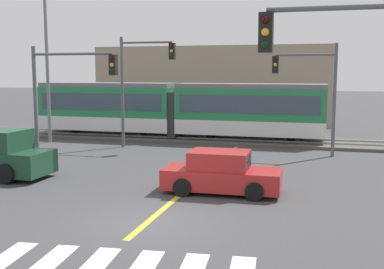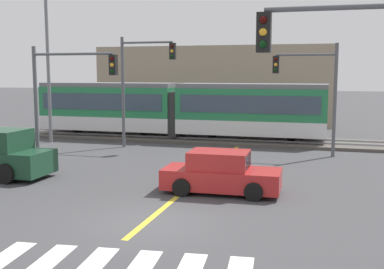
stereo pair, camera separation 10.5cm
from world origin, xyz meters
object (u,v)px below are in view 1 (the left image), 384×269
object	(u,v)px
traffic_light_far_left	(139,75)
street_lamp_west	(49,54)
traffic_light_far_right	(313,84)
light_rail_tram	(177,108)
traffic_light_near_right	(368,85)
traffic_light_mid_left	(64,85)
sedan_crossing	(222,174)

from	to	relation	value
traffic_light_far_left	street_lamp_west	bearing A→B (deg)	174.56
traffic_light_far_left	traffic_light_far_right	world-z (taller)	traffic_light_far_left
light_rail_tram	traffic_light_far_left	distance (m)	4.48
traffic_light_near_right	street_lamp_west	world-z (taller)	street_lamp_west
light_rail_tram	traffic_light_near_right	bearing A→B (deg)	-60.97
traffic_light_mid_left	street_lamp_west	size ratio (longest dim) A/B	0.57
light_rail_tram	street_lamp_west	distance (m)	8.43
traffic_light_near_right	sedan_crossing	bearing A→B (deg)	129.08
traffic_light_far_left	street_lamp_west	distance (m)	6.17
traffic_light_near_right	street_lamp_west	bearing A→B (deg)	139.03
traffic_light_mid_left	street_lamp_west	distance (m)	7.98
sedan_crossing	traffic_light_mid_left	distance (m)	9.15
sedan_crossing	traffic_light_far_right	world-z (taller)	traffic_light_far_right
street_lamp_west	traffic_light_far_left	bearing A→B (deg)	-5.44
light_rail_tram	traffic_light_far_right	bearing A→B (deg)	-24.39
light_rail_tram	traffic_light_far_right	distance (m)	9.47
light_rail_tram	street_lamp_west	size ratio (longest dim) A/B	1.93
traffic_light_near_right	street_lamp_west	xyz separation A→B (m)	(-17.06, 14.82, 1.31)
light_rail_tram	traffic_light_far_right	world-z (taller)	traffic_light_far_right
traffic_light_mid_left	traffic_light_near_right	bearing A→B (deg)	-34.34
traffic_light_far_left	traffic_light_mid_left	xyz separation A→B (m)	(-1.42, -5.73, -0.43)
street_lamp_west	traffic_light_mid_left	bearing A→B (deg)	-53.88
traffic_light_far_left	traffic_light_far_right	bearing A→B (deg)	-0.13
traffic_light_far_left	traffic_light_far_right	distance (m)	9.51
light_rail_tram	sedan_crossing	size ratio (longest dim) A/B	4.36
light_rail_tram	traffic_light_far_left	xyz separation A→B (m)	(-1.01, -3.83, 2.10)
traffic_light_near_right	traffic_light_mid_left	size ratio (longest dim) A/B	1.11
sedan_crossing	traffic_light_far_left	world-z (taller)	traffic_light_far_left
street_lamp_west	traffic_light_far_right	bearing A→B (deg)	-2.20
light_rail_tram	sedan_crossing	distance (m)	13.92
traffic_light_far_left	traffic_light_mid_left	bearing A→B (deg)	-103.92
traffic_light_far_left	traffic_light_near_right	world-z (taller)	traffic_light_far_left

